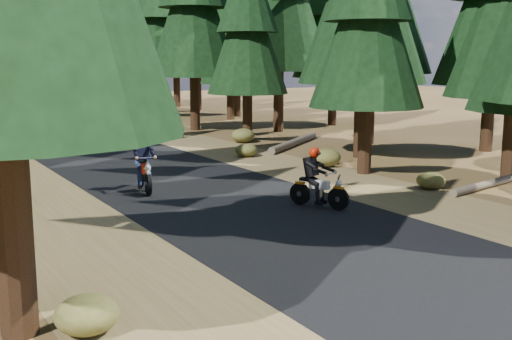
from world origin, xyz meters
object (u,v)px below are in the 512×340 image
(log_near, at_px, (294,143))
(log_far, at_px, (490,184))
(rider_follow, at_px, (144,172))
(rider_lead, at_px, (319,188))

(log_near, distance_m, log_far, 10.85)
(log_near, distance_m, rider_follow, 11.16)
(log_near, relative_size, rider_follow, 2.85)
(log_far, distance_m, rider_lead, 6.07)
(rider_follow, bearing_deg, log_near, -136.56)
(log_near, distance_m, rider_lead, 12.07)
(log_near, relative_size, log_far, 1.41)
(log_near, height_order, rider_follow, rider_follow)
(rider_lead, height_order, rider_follow, rider_follow)
(rider_lead, bearing_deg, rider_follow, -78.26)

